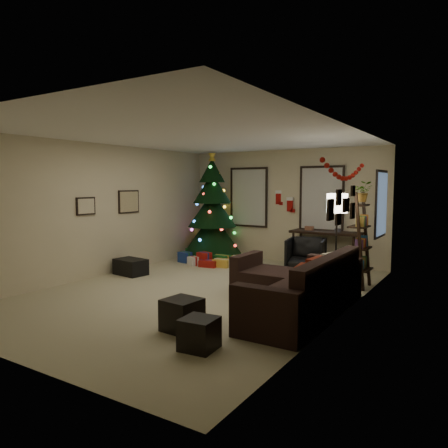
{
  "coord_description": "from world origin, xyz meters",
  "views": [
    {
      "loc": [
        4.23,
        -6.01,
        1.88
      ],
      "look_at": [
        0.1,
        0.6,
        1.15
      ],
      "focal_mm": 34.16,
      "sensor_mm": 36.0,
      "label": 1
    }
  ],
  "objects": [
    {
      "name": "wall_front",
      "position": [
        0.0,
        -3.5,
        1.35
      ],
      "size": [
        5.0,
        0.0,
        5.0
      ],
      "primitive_type": "plane",
      "rotation": [
        -1.57,
        0.0,
        0.0
      ],
      "color": "beige",
      "rests_on": "floor"
    },
    {
      "name": "ottoman_near",
      "position": [
        0.94,
        -1.76,
        0.21
      ],
      "size": [
        0.47,
        0.47,
        0.41
      ],
      "primitive_type": "cube",
      "rotation": [
        0.0,
        0.0,
        -0.09
      ],
      "color": "black",
      "rests_on": "floor"
    },
    {
      "name": "pillow_red_b",
      "position": [
        2.21,
        -0.35,
        0.64
      ],
      "size": [
        0.15,
        0.44,
        0.44
      ],
      "primitive_type": "cube",
      "rotation": [
        0.0,
        0.0,
        -0.07
      ],
      "color": "maroon",
      "rests_on": "sofa"
    },
    {
      "name": "stocking_left",
      "position": [
        -0.14,
        3.52,
        1.56
      ],
      "size": [
        0.2,
        0.05,
        0.36
      ],
      "color": "#990F0C",
      "rests_on": "wall_back"
    },
    {
      "name": "christmas_tree",
      "position": [
        -1.69,
        2.9,
        1.14
      ],
      "size": [
        1.48,
        1.48,
        2.75
      ],
      "rotation": [
        0.0,
        0.0,
        0.14
      ],
      "color": "black",
      "rests_on": "floor"
    },
    {
      "name": "wall_right",
      "position": [
        2.5,
        0.0,
        1.35
      ],
      "size": [
        0.0,
        7.0,
        7.0
      ],
      "primitive_type": "plane",
      "rotation": [
        1.57,
        0.0,
        -1.57
      ],
      "color": "beige",
      "rests_on": "floor"
    },
    {
      "name": "desk",
      "position": [
        1.15,
        3.22,
        0.74
      ],
      "size": [
        1.55,
        0.55,
        0.83
      ],
      "color": "black",
      "rests_on": "floor"
    },
    {
      "name": "pillow_cream",
      "position": [
        2.21,
        0.32,
        0.63
      ],
      "size": [
        0.21,
        0.42,
        0.41
      ],
      "primitive_type": "cube",
      "rotation": [
        0.0,
        0.0,
        -0.25
      ],
      "color": "beige",
      "rests_on": "sofa"
    },
    {
      "name": "pillow_red_a",
      "position": [
        2.21,
        -0.89,
        0.64
      ],
      "size": [
        0.17,
        0.41,
        0.4
      ],
      "primitive_type": "cube",
      "rotation": [
        0.0,
        0.0,
        0.15
      ],
      "color": "maroon",
      "rests_on": "sofa"
    },
    {
      "name": "window_right_wall",
      "position": [
        2.47,
        2.55,
        1.5
      ],
      "size": [
        0.06,
        0.9,
        1.3
      ],
      "color": "#728CB2",
      "rests_on": "wall_right"
    },
    {
      "name": "ceiling",
      "position": [
        0.0,
        0.0,
        2.7
      ],
      "size": [
        7.0,
        7.0,
        0.0
      ],
      "primitive_type": "plane",
      "rotation": [
        3.14,
        0.0,
        0.0
      ],
      "color": "white",
      "rests_on": "floor"
    },
    {
      "name": "sofa",
      "position": [
        1.83,
        -0.08,
        0.29
      ],
      "size": [
        1.93,
        2.8,
        0.88
      ],
      "color": "black",
      "rests_on": "floor"
    },
    {
      "name": "garland",
      "position": [
        2.45,
        0.09,
        2.08
      ],
      "size": [
        0.08,
        1.9,
        0.3
      ],
      "primitive_type": null,
      "color": "#A5140C",
      "rests_on": "wall_right"
    },
    {
      "name": "potted_plant",
      "position": [
        2.3,
        1.75,
        1.8
      ],
      "size": [
        0.51,
        0.47,
        0.47
      ],
      "primitive_type": "imported",
      "rotation": [
        0.0,
        0.0,
        0.26
      ],
      "color": "#4C4C4C",
      "rests_on": "bookshelf"
    },
    {
      "name": "art_abstract",
      "position": [
        -2.48,
        -0.38,
        1.45
      ],
      "size": [
        0.04,
        0.45,
        0.35
      ],
      "color": "black",
      "rests_on": "wall_left"
    },
    {
      "name": "gallery",
      "position": [
        2.48,
        -0.07,
        1.57
      ],
      "size": [
        0.03,
        1.25,
        0.54
      ],
      "color": "black",
      "rests_on": "wall_right"
    },
    {
      "name": "storage_bin",
      "position": [
        -2.06,
        0.37,
        0.16
      ],
      "size": [
        0.71,
        0.52,
        0.33
      ],
      "primitive_type": "cube",
      "rotation": [
        0.0,
        0.0,
        -0.13
      ],
      "color": "black",
      "rests_on": "floor"
    },
    {
      "name": "bookshelf",
      "position": [
        2.3,
        1.78,
        0.85
      ],
      "size": [
        0.3,
        0.52,
        1.75
      ],
      "color": "black",
      "rests_on": "floor"
    },
    {
      "name": "art_map",
      "position": [
        -2.48,
        0.79,
        1.5
      ],
      "size": [
        0.04,
        0.6,
        0.5
      ],
      "color": "black",
      "rests_on": "wall_left"
    },
    {
      "name": "window_back_right",
      "position": [
        0.95,
        3.47,
        1.55
      ],
      "size": [
        1.05,
        0.06,
        1.5
      ],
      "color": "#728CB2",
      "rests_on": "wall_back"
    },
    {
      "name": "floor_lamp",
      "position": [
        1.95,
        1.4,
        1.43
      ],
      "size": [
        0.36,
        0.36,
        1.72
      ],
      "rotation": [
        0.0,
        0.0,
        0.22
      ],
      "color": "black",
      "rests_on": "floor"
    },
    {
      "name": "wall_back",
      "position": [
        0.0,
        3.5,
        1.35
      ],
      "size": [
        5.0,
        0.0,
        5.0
      ],
      "primitive_type": "plane",
      "rotation": [
        1.57,
        0.0,
        0.0
      ],
      "color": "beige",
      "rests_on": "floor"
    },
    {
      "name": "floor",
      "position": [
        0.0,
        0.0,
        0.0
      ],
      "size": [
        7.0,
        7.0,
        0.0
      ],
      "primitive_type": "plane",
      "color": "tan",
      "rests_on": "ground"
    },
    {
      "name": "ottoman_far",
      "position": [
        1.49,
        -2.16,
        0.18
      ],
      "size": [
        0.42,
        0.42,
        0.36
      ],
      "primitive_type": "cube",
      "rotation": [
        0.0,
        0.0,
        0.09
      ],
      "color": "black",
      "rests_on": "floor"
    },
    {
      "name": "stocking_right",
      "position": [
        0.19,
        3.45,
        1.4
      ],
      "size": [
        0.2,
        0.05,
        0.36
      ],
      "color": "#990F0C",
      "rests_on": "wall_back"
    },
    {
      "name": "desk_chair",
      "position": [
        0.94,
        2.57,
        0.37
      ],
      "size": [
        0.85,
        0.81,
        0.74
      ],
      "primitive_type": "imported",
      "rotation": [
        0.0,
        0.0,
        0.21
      ],
      "color": "black",
      "rests_on": "floor"
    },
    {
      "name": "wall_left",
      "position": [
        -2.5,
        0.0,
        1.35
      ],
      "size": [
        0.0,
        7.0,
        7.0
      ],
      "primitive_type": "plane",
      "rotation": [
        1.57,
        0.0,
        1.57
      ],
      "color": "beige",
      "rests_on": "floor"
    },
    {
      "name": "window_back_left",
      "position": [
        -0.95,
        3.47,
        1.55
      ],
      "size": [
        1.05,
        0.06,
        1.5
      ],
      "color": "#728CB2",
      "rests_on": "wall_back"
    },
    {
      "name": "presents",
      "position": [
        -1.35,
        2.21,
        0.11
      ],
      "size": [
        1.5,
        1.01,
        0.3
      ],
      "rotation": [
        0.0,
        0.0,
        -0.23
      ],
      "color": "#14591E",
      "rests_on": "floor"
    }
  ]
}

